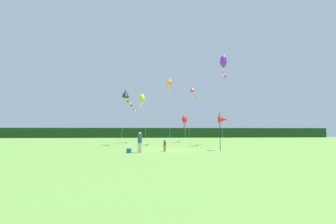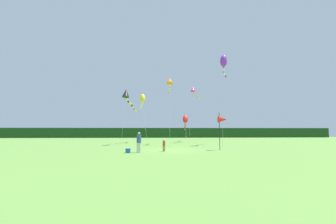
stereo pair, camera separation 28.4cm
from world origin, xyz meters
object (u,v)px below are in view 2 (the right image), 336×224
Objects in this scene: kite_red at (185,120)px; kite_purple at (224,62)px; kite_orange at (170,82)px; kite_yellow at (143,99)px; kite_magenta at (194,90)px; person_child at (164,145)px; banner_flag_pole at (223,120)px; cooler_box at (128,151)px; kite_black at (127,95)px; person_adult at (139,141)px.

kite_red is 14.13m from kite_purple.
kite_yellow is at bearing 128.95° from kite_orange.
kite_magenta is (8.61, -0.37, 1.58)m from kite_yellow.
banner_flag_pole reaches higher than person_child.
cooler_box is 0.03× the size of kite_purple.
kite_orange reaches higher than kite_black.
kite_orange is at bearing 68.41° from cooler_box.
kite_purple reaches higher than cooler_box.
person_child is at bearing -65.43° from kite_black.
banner_flag_pole is 0.30× the size of kite_purple.
cooler_box is at bearing -142.18° from kite_purple.
person_child is at bearing -137.15° from kite_purple.
person_adult is 0.48× the size of banner_flag_pole.
kite_purple is at bearing -71.94° from kite_red.
cooler_box is at bearing -91.36° from kite_yellow.
kite_red is (-0.82, 4.35, -4.84)m from kite_magenta.
kite_orange is at bearing -2.14° from kite_black.
kite_black is 0.89× the size of kite_red.
kite_yellow is (-0.53, 16.46, 6.26)m from person_adult.
person_adult is at bearing -116.66° from kite_magenta.
kite_black is 6.50m from kite_orange.
kite_orange reaches higher than kite_red.
banner_flag_pole is at bearing -89.21° from kite_magenta.
kite_red reaches higher than person_adult.
kite_magenta is 6.56m from kite_red.
kite_yellow is 0.84× the size of kite_orange.
kite_yellow is at bearing 177.51° from kite_magenta.
person_child is 0.12× the size of kite_magenta.
kite_purple is (7.35, -2.27, 2.39)m from kite_orange.
kite_yellow is 0.86× the size of kite_magenta.
banner_flag_pole is at bearing -110.58° from kite_purple.
kite_magenta reaches higher than person_child.
kite_magenta is (-0.20, 14.24, 5.79)m from banner_flag_pole.
kite_orange is at bearing -133.00° from kite_magenta.
banner_flag_pole reaches higher than cooler_box.
kite_orange is (1.33, 10.33, 8.47)m from person_child.
kite_red is at bearing 68.37° from cooler_box.
kite_purple is (3.72, -11.40, 7.48)m from kite_red.
kite_magenta reaches higher than kite_red.
kite_orange is 1.04× the size of kite_red.
kite_magenta is 0.76× the size of kite_purple.
person_child is at bearing -110.96° from kite_magenta.
kite_red reaches higher than banner_flag_pole.
person_adult is at bearing -109.54° from kite_red.
person_adult is 21.90m from kite_red.
person_adult is 0.21× the size of kite_black.
kite_yellow is at bearing 91.86° from person_adult.
person_adult reaches higher than person_child.
person_child is 0.14× the size of kite_yellow.
banner_flag_pole is 0.38× the size of kite_orange.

